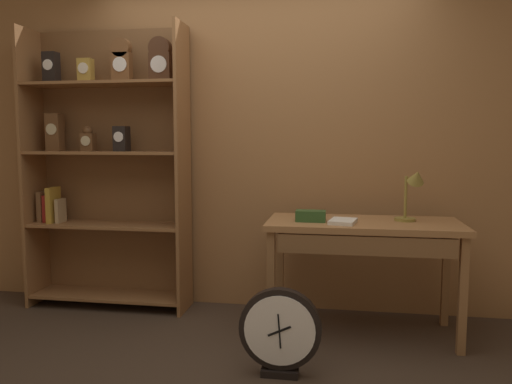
{
  "coord_description": "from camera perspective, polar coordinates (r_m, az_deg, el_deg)",
  "views": [
    {
      "loc": [
        0.62,
        -2.49,
        1.33
      ],
      "look_at": [
        0.11,
        0.59,
        1.0
      ],
      "focal_mm": 34.84,
      "sensor_mm": 36.0,
      "label": 1
    }
  ],
  "objects": [
    {
      "name": "workbench",
      "position": [
        3.42,
        12.23,
        -4.97
      ],
      "size": [
        1.29,
        0.6,
        0.78
      ],
      "color": "#9E6B3D",
      "rests_on": "ground"
    },
    {
      "name": "desk_lamp",
      "position": [
        3.46,
        17.55,
        0.29
      ],
      "size": [
        0.19,
        0.2,
        0.37
      ],
      "color": "olive",
      "rests_on": "workbench"
    },
    {
      "name": "open_repair_manual",
      "position": [
        3.32,
        9.94,
        -3.34
      ],
      "size": [
        0.2,
        0.25,
        0.02
      ],
      "primitive_type": "cube",
      "rotation": [
        0.0,
        0.0,
        -0.19
      ],
      "color": "silver",
      "rests_on": "workbench"
    },
    {
      "name": "back_wood_panel",
      "position": [
        3.91,
        0.29,
        5.59
      ],
      "size": [
        4.8,
        0.05,
        2.6
      ],
      "primitive_type": "cube",
      "color": "#9E6B3D",
      "rests_on": "ground"
    },
    {
      "name": "round_clock_large",
      "position": [
        2.9,
        2.78,
        -15.7
      ],
      "size": [
        0.47,
        0.11,
        0.51
      ],
      "color": "black",
      "rests_on": "ground"
    },
    {
      "name": "bookshelf",
      "position": [
        4.1,
        -16.78,
        3.05
      ],
      "size": [
        1.28,
        0.34,
        2.2
      ],
      "color": "brown",
      "rests_on": "ground"
    },
    {
      "name": "toolbox_small",
      "position": [
        3.36,
        6.3,
        -2.75
      ],
      "size": [
        0.2,
        0.11,
        0.07
      ],
      "primitive_type": "cube",
      "color": "#2D5123",
      "rests_on": "workbench"
    }
  ]
}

